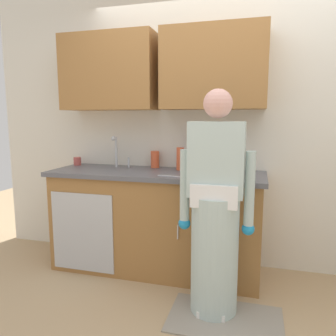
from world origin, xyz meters
TOP-DOWN VIEW (x-y plane):
  - ground_plane at (0.00, 0.00)m, footprint 9.00×9.00m
  - kitchen_wall_with_uppers at (-0.14, 0.99)m, footprint 4.80×0.44m
  - counter_cabinet at (-0.55, 0.70)m, footprint 1.90×0.62m
  - countertop at (-0.55, 0.70)m, footprint 1.96×0.66m
  - sink at (-0.97, 0.71)m, footprint 0.50×0.36m
  - person_at_sink at (0.07, 0.15)m, footprint 0.55×0.34m
  - floor_mat at (0.17, 0.05)m, footprint 0.80×0.50m
  - bottle_soap at (-0.21, 0.85)m, footprint 0.06×0.06m
  - bottle_cleaner_spray at (-0.63, 0.92)m, footprint 0.08×0.08m
  - bottle_water_short at (-0.36, 0.85)m, footprint 0.07×0.07m
  - cup_by_sink at (-1.46, 0.87)m, footprint 0.08×0.08m
  - knife_on_counter at (-0.34, 0.49)m, footprint 0.24×0.05m
  - sponge at (0.19, 0.51)m, footprint 0.11×0.07m

SIDE VIEW (x-z plane):
  - ground_plane at x=0.00m, z-range 0.00..0.00m
  - floor_mat at x=0.17m, z-range 0.00..0.01m
  - counter_cabinet at x=-0.55m, z-range 0.00..0.90m
  - person_at_sink at x=0.07m, z-range -0.12..1.50m
  - countertop at x=-0.55m, z-range 0.90..0.94m
  - sink at x=-0.97m, z-range 0.75..1.10m
  - knife_on_counter at x=-0.34m, z-range 0.94..0.95m
  - sponge at x=0.19m, z-range 0.94..0.97m
  - cup_by_sink at x=-1.46m, z-range 0.94..1.02m
  - bottle_cleaner_spray at x=-0.63m, z-range 0.94..1.10m
  - bottle_water_short at x=-0.36m, z-range 0.94..1.15m
  - bottle_soap at x=-0.21m, z-range 0.94..1.22m
  - kitchen_wall_with_uppers at x=-0.14m, z-range 0.13..2.83m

